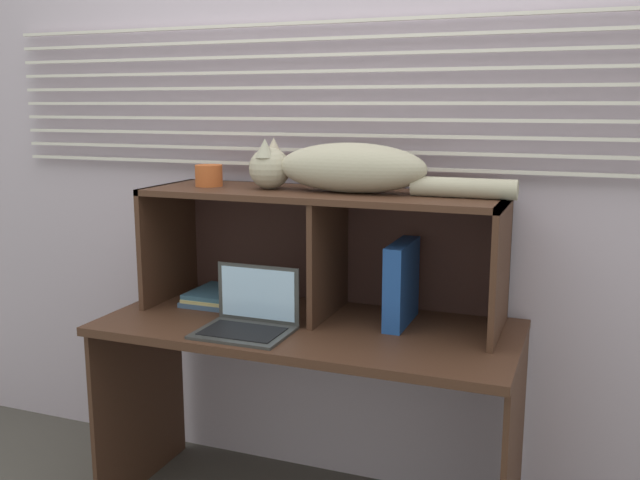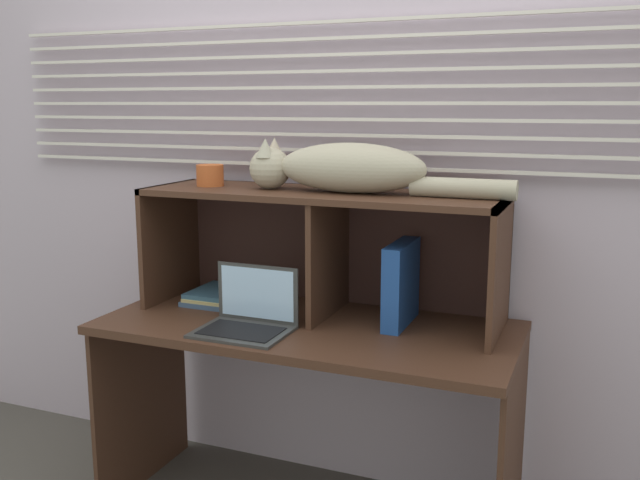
{
  "view_description": "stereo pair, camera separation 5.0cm",
  "coord_description": "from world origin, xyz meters",
  "px_view_note": "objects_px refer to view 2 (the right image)",
  "views": [
    {
      "loc": [
        0.88,
        -1.98,
        1.48
      ],
      "look_at": [
        0.0,
        0.3,
        1.01
      ],
      "focal_mm": 39.58,
      "sensor_mm": 36.0,
      "label": 1
    },
    {
      "loc": [
        0.92,
        -1.96,
        1.48
      ],
      "look_at": [
        0.0,
        0.3,
        1.01
      ],
      "focal_mm": 39.58,
      "sensor_mm": 36.0,
      "label": 2
    }
  ],
  "objects_px": {
    "book_stack": "(219,296)",
    "binder_upright": "(401,284)",
    "cat": "(344,169)",
    "small_basket": "(210,175)",
    "laptop": "(248,318)"
  },
  "relations": [
    {
      "from": "book_stack",
      "to": "laptop",
      "type": "bearing_deg",
      "value": -44.87
    },
    {
      "from": "book_stack",
      "to": "small_basket",
      "type": "distance_m",
      "value": 0.46
    },
    {
      "from": "laptop",
      "to": "binder_upright",
      "type": "bearing_deg",
      "value": 29.59
    },
    {
      "from": "small_basket",
      "to": "binder_upright",
      "type": "bearing_deg",
      "value": 0.0
    },
    {
      "from": "laptop",
      "to": "book_stack",
      "type": "distance_m",
      "value": 0.37
    },
    {
      "from": "cat",
      "to": "small_basket",
      "type": "bearing_deg",
      "value": -180.0
    },
    {
      "from": "cat",
      "to": "laptop",
      "type": "xyz_separation_m",
      "value": [
        -0.24,
        -0.26,
        -0.49
      ]
    },
    {
      "from": "cat",
      "to": "laptop",
      "type": "bearing_deg",
      "value": -133.31
    },
    {
      "from": "laptop",
      "to": "binder_upright",
      "type": "height_order",
      "value": "binder_upright"
    },
    {
      "from": "laptop",
      "to": "book_stack",
      "type": "relative_size",
      "value": 1.26
    },
    {
      "from": "cat",
      "to": "book_stack",
      "type": "distance_m",
      "value": 0.72
    },
    {
      "from": "small_basket",
      "to": "cat",
      "type": "bearing_deg",
      "value": 0.0
    },
    {
      "from": "cat",
      "to": "binder_upright",
      "type": "height_order",
      "value": "cat"
    },
    {
      "from": "book_stack",
      "to": "binder_upright",
      "type": "bearing_deg",
      "value": -0.33
    },
    {
      "from": "laptop",
      "to": "small_basket",
      "type": "xyz_separation_m",
      "value": [
        -0.28,
        0.26,
        0.44
      ]
    }
  ]
}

